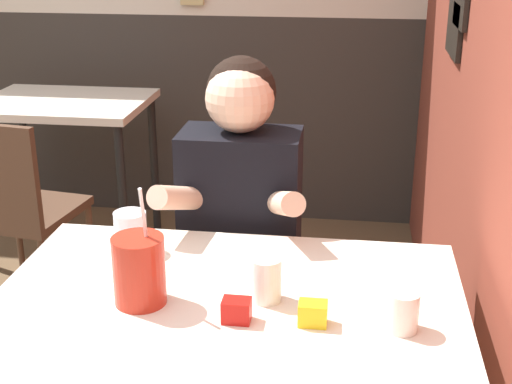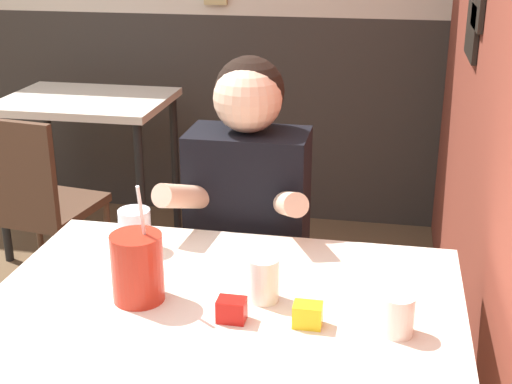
# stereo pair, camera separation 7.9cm
# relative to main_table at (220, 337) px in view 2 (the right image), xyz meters

# --- Properties ---
(main_table) EXTENTS (1.05, 0.81, 0.77)m
(main_table) POSITION_rel_main_table_xyz_m (0.00, 0.00, 0.00)
(main_table) COLOR beige
(main_table) RESTS_ON ground_plane
(background_table) EXTENTS (0.78, 0.60, 0.77)m
(background_table) POSITION_rel_main_table_xyz_m (-1.10, 1.81, -0.03)
(background_table) COLOR beige
(background_table) RESTS_ON ground_plane
(chair_near_window) EXTENTS (0.46, 0.46, 0.87)m
(chair_near_window) POSITION_rel_main_table_xyz_m (-1.05, 1.13, -0.19)
(chair_near_window) COLOR #4C3323
(chair_near_window) RESTS_ON ground_plane
(person_seated) EXTENTS (0.42, 0.40, 1.21)m
(person_seated) POSITION_rel_main_table_xyz_m (-0.05, 0.56, -0.07)
(person_seated) COLOR black
(person_seated) RESTS_ON ground_plane
(cocktail_pitcher) EXTENTS (0.11, 0.11, 0.27)m
(cocktail_pitcher) POSITION_rel_main_table_xyz_m (-0.18, 0.01, 0.15)
(cocktail_pitcher) COLOR #B22819
(cocktail_pitcher) RESTS_ON main_table
(glass_near_pitcher) EXTENTS (0.08, 0.08, 0.10)m
(glass_near_pitcher) POSITION_rel_main_table_xyz_m (-0.28, 0.26, 0.12)
(glass_near_pitcher) COLOR silver
(glass_near_pitcher) RESTS_ON main_table
(glass_center) EXTENTS (0.07, 0.07, 0.10)m
(glass_center) POSITION_rel_main_table_xyz_m (0.09, 0.06, 0.12)
(glass_center) COLOR silver
(glass_center) RESTS_ON main_table
(glass_far_side) EXTENTS (0.07, 0.07, 0.09)m
(glass_far_side) POSITION_rel_main_table_xyz_m (0.38, -0.03, 0.11)
(glass_far_side) COLOR silver
(glass_far_side) RESTS_ON main_table
(condiment_ketchup) EXTENTS (0.06, 0.04, 0.05)m
(condiment_ketchup) POSITION_rel_main_table_xyz_m (0.04, -0.04, 0.09)
(condiment_ketchup) COLOR #B7140F
(condiment_ketchup) RESTS_ON main_table
(condiment_mustard) EXTENTS (0.06, 0.04, 0.05)m
(condiment_mustard) POSITION_rel_main_table_xyz_m (0.20, -0.03, 0.09)
(condiment_mustard) COLOR yellow
(condiment_mustard) RESTS_ON main_table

